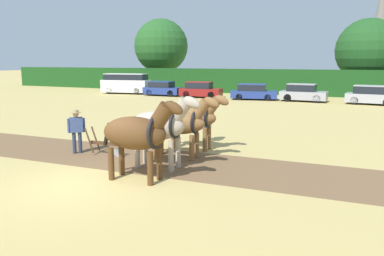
% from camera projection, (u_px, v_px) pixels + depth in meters
% --- Properties ---
extents(ground_plane, '(240.00, 240.00, 0.00)m').
position_uv_depth(ground_plane, '(83.00, 184.00, 10.86)').
color(ground_plane, tan).
extents(plowed_furrow_strip, '(33.18, 4.85, 0.01)m').
position_uv_depth(plowed_furrow_strip, '(58.00, 149.00, 15.16)').
color(plowed_furrow_strip, brown).
rests_on(plowed_furrow_strip, ground).
extents(hedgerow, '(77.61, 1.26, 2.68)m').
position_uv_depth(hedgerow, '(290.00, 82.00, 39.46)').
color(hedgerow, '#194719').
rests_on(hedgerow, ground).
extents(tree_far_left, '(7.19, 7.19, 9.13)m').
position_uv_depth(tree_far_left, '(161.00, 46.00, 50.26)').
color(tree_far_left, '#4C3823').
rests_on(tree_far_left, ground).
extents(tree_left, '(6.77, 6.77, 8.05)m').
position_uv_depth(tree_left, '(368.00, 50.00, 40.02)').
color(tree_left, '#4C3823').
rests_on(tree_left, ground).
extents(church_spire, '(2.73, 2.73, 17.74)m').
position_uv_depth(church_spire, '(380.00, 27.00, 64.11)').
color(church_spire, gray).
rests_on(church_spire, ground).
extents(draft_horse_lead_left, '(2.76, 1.12, 2.52)m').
position_uv_depth(draft_horse_lead_left, '(138.00, 133.00, 11.02)').
color(draft_horse_lead_left, '#513319').
rests_on(draft_horse_lead_left, ground).
extents(draft_horse_lead_right, '(2.65, 1.07, 2.52)m').
position_uv_depth(draft_horse_lead_right, '(160.00, 125.00, 12.34)').
color(draft_horse_lead_right, '#B2A38E').
rests_on(draft_horse_lead_right, ground).
extents(draft_horse_trail_left, '(2.95, 0.99, 2.38)m').
position_uv_depth(draft_horse_trail_left, '(179.00, 123.00, 13.68)').
color(draft_horse_trail_left, brown).
rests_on(draft_horse_trail_left, ground).
extents(draft_horse_trail_right, '(2.80, 0.94, 2.31)m').
position_uv_depth(draft_horse_trail_right, '(194.00, 117.00, 15.01)').
color(draft_horse_trail_right, brown).
rests_on(draft_horse_trail_right, ground).
extents(plow, '(1.60, 0.48, 1.13)m').
position_uv_depth(plow, '(109.00, 147.00, 14.17)').
color(plow, '#4C331E').
rests_on(plow, ground).
extents(farmer_at_plow, '(0.50, 0.49, 1.70)m').
position_uv_depth(farmer_at_plow, '(76.00, 128.00, 14.39)').
color(farmer_at_plow, '#28334C').
rests_on(farmer_at_plow, ground).
extents(farmer_beside_team, '(0.54, 0.42, 1.61)m').
position_uv_depth(farmer_beside_team, '(207.00, 122.00, 16.36)').
color(farmer_beside_team, '#28334C').
rests_on(farmer_beside_team, ground).
extents(parked_van, '(5.47, 2.81, 2.19)m').
position_uv_depth(parked_van, '(126.00, 83.00, 41.03)').
color(parked_van, silver).
rests_on(parked_van, ground).
extents(parked_car_left, '(3.98, 1.90, 1.49)m').
position_uv_depth(parked_car_left, '(163.00, 89.00, 38.71)').
color(parked_car_left, navy).
rests_on(parked_car_left, ground).
extents(parked_car_center_left, '(4.21, 2.29, 1.54)m').
position_uv_depth(parked_car_center_left, '(200.00, 90.00, 36.83)').
color(parked_car_center_left, maroon).
rests_on(parked_car_center_left, ground).
extents(parked_car_center, '(4.46, 2.58, 1.46)m').
position_uv_depth(parked_car_center, '(253.00, 92.00, 34.72)').
color(parked_car_center, navy).
rests_on(parked_car_center, ground).
extents(parked_car_center_right, '(4.02, 1.89, 1.56)m').
position_uv_depth(parked_car_center_right, '(303.00, 93.00, 33.13)').
color(parked_car_center_right, '#9E9EA8').
rests_on(parked_car_center_right, ground).
extents(parked_car_right, '(4.04, 2.08, 1.57)m').
position_uv_depth(parked_car_right, '(371.00, 95.00, 30.79)').
color(parked_car_right, '#A8A8B2').
rests_on(parked_car_right, ground).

